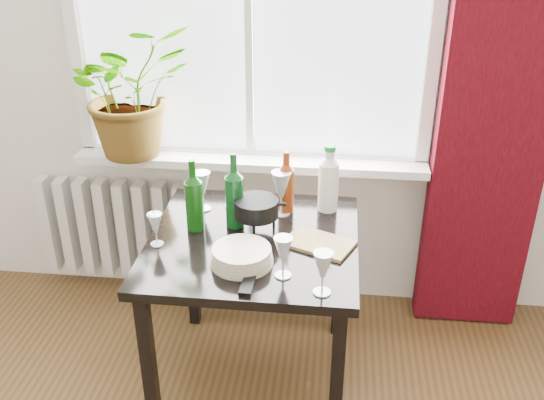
# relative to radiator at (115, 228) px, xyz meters

# --- Properties ---
(windowsill) EXTENTS (1.72, 0.20, 0.04)m
(windowsill) POSITION_rel_radiator_xyz_m (0.75, -0.03, 0.44)
(windowsill) COLOR white
(windowsill) RESTS_ON ground
(curtain) EXTENTS (0.50, 0.12, 2.56)m
(curtain) POSITION_rel_radiator_xyz_m (1.87, -0.06, 0.92)
(curtain) COLOR #37050C
(curtain) RESTS_ON ground
(radiator) EXTENTS (0.80, 0.10, 0.55)m
(radiator) POSITION_rel_radiator_xyz_m (0.00, 0.00, 0.00)
(radiator) COLOR silver
(radiator) RESTS_ON ground
(table) EXTENTS (0.85, 0.85, 0.74)m
(table) POSITION_rel_radiator_xyz_m (0.85, -0.63, 0.27)
(table) COLOR black
(table) RESTS_ON ground
(potted_plant) EXTENTS (0.75, 0.75, 0.63)m
(potted_plant) POSITION_rel_radiator_xyz_m (0.18, -0.04, 0.78)
(potted_plant) COLOR #1D6D1D
(potted_plant) RESTS_ON windowsill
(wine_bottle_left) EXTENTS (0.08, 0.08, 0.32)m
(wine_bottle_left) POSITION_rel_radiator_xyz_m (0.60, -0.58, 0.52)
(wine_bottle_left) COLOR #0C3F0C
(wine_bottle_left) RESTS_ON table
(wine_bottle_right) EXTENTS (0.08, 0.08, 0.33)m
(wine_bottle_right) POSITION_rel_radiator_xyz_m (0.76, -0.53, 0.53)
(wine_bottle_right) COLOR #0C3F16
(wine_bottle_right) RESTS_ON table
(bottle_amber) EXTENTS (0.09, 0.09, 0.29)m
(bottle_amber) POSITION_rel_radiator_xyz_m (0.96, -0.38, 0.51)
(bottle_amber) COLOR maroon
(bottle_amber) RESTS_ON table
(cleaning_bottle) EXTENTS (0.10, 0.10, 0.31)m
(cleaning_bottle) POSITION_rel_radiator_xyz_m (1.14, -0.34, 0.52)
(cleaning_bottle) COLOR white
(cleaning_bottle) RESTS_ON table
(wineglass_front_right) EXTENTS (0.08, 0.08, 0.17)m
(wineglass_front_right) POSITION_rel_radiator_xyz_m (1.00, -0.89, 0.44)
(wineglass_front_right) COLOR silver
(wineglass_front_right) RESTS_ON table
(wineglass_far_right) EXTENTS (0.09, 0.09, 0.17)m
(wineglass_far_right) POSITION_rel_radiator_xyz_m (1.14, -0.98, 0.45)
(wineglass_far_right) COLOR silver
(wineglass_far_right) RESTS_ON table
(wineglass_back_center) EXTENTS (0.09, 0.09, 0.21)m
(wineglass_back_center) POSITION_rel_radiator_xyz_m (0.94, -0.41, 0.46)
(wineglass_back_center) COLOR #B8BCC6
(wineglass_back_center) RESTS_ON table
(wineglass_back_left) EXTENTS (0.10, 0.10, 0.18)m
(wineglass_back_left) POSITION_rel_radiator_xyz_m (0.59, -0.40, 0.45)
(wineglass_back_left) COLOR #B6BCC4
(wineglass_back_left) RESTS_ON table
(wineglass_front_left) EXTENTS (0.08, 0.08, 0.14)m
(wineglass_front_left) POSITION_rel_radiator_xyz_m (0.47, -0.72, 0.43)
(wineglass_front_left) COLOR silver
(wineglass_front_left) RESTS_ON table
(plate_stack) EXTENTS (0.30, 0.30, 0.06)m
(plate_stack) POSITION_rel_radiator_xyz_m (0.83, -0.82, 0.39)
(plate_stack) COLOR beige
(plate_stack) RESTS_ON table
(fondue_pot) EXTENTS (0.23, 0.20, 0.14)m
(fondue_pot) POSITION_rel_radiator_xyz_m (0.86, -0.56, 0.43)
(fondue_pot) COLOR black
(fondue_pot) RESTS_ON table
(tv_remote) EXTENTS (0.05, 0.15, 0.02)m
(tv_remote) POSITION_rel_radiator_xyz_m (0.88, -0.96, 0.37)
(tv_remote) COLOR black
(tv_remote) RESTS_ON table
(cutting_board) EXTENTS (0.31, 0.26, 0.01)m
(cutting_board) POSITION_rel_radiator_xyz_m (1.12, -0.65, 0.37)
(cutting_board) COLOR olive
(cutting_board) RESTS_ON table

